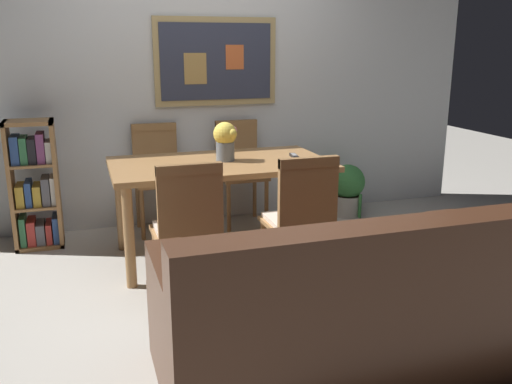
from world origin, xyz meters
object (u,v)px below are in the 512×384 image
Objects in this scene: tv_remote at (294,156)px; dining_chair_near_left at (188,222)px; dining_chair_near_right at (301,212)px; flower_vase at (225,139)px; dining_table at (220,174)px; bookshelf at (35,188)px; leather_couch at (348,314)px; potted_ivy at (347,189)px; dining_chair_far_right at (239,163)px; dining_chair_far_left at (157,168)px.

dining_chair_near_left is at bearing -143.41° from tv_remote.
flower_vase is at bearing 109.82° from dining_chair_near_right.
dining_chair_near_left is at bearing 177.45° from dining_chair_near_right.
dining_table is 1.56× the size of bookshelf.
flower_vase reaches higher than tv_remote.
dining_chair_near_left is at bearing -55.88° from bookshelf.
dining_chair_near_left is 0.51× the size of leather_couch.
dining_chair_near_left is 1.65× the size of potted_ivy.
bookshelf is 6.24× the size of tv_remote.
dining_chair_far_right is at bearing 4.06° from bookshelf.
flower_vase is at bearing 60.00° from dining_chair_near_left.
dining_table is 5.53× the size of flower_vase.
leather_couch is (0.20, -1.68, -0.33)m from dining_table.
flower_vase is at bearing -154.72° from potted_ivy.
potted_ivy is (1.74, -0.14, -0.29)m from dining_chair_far_left.
potted_ivy is at bearing 25.09° from dining_table.
flower_vase is (-0.32, -0.75, 0.36)m from dining_chair_far_right.
dining_chair_near_right is 0.91m from flower_vase.
flower_vase is (0.05, 0.02, 0.25)m from dining_table.
dining_chair_far_left is 0.94m from flower_vase.
dining_chair_near_left is 2.27m from potted_ivy.
dining_chair_near_left is 1.21m from tv_remote.
leather_couch is at bearing -93.99° from dining_chair_far_right.
dining_chair_far_right is 0.73m from dining_chair_far_left.
dining_chair_far_left reaches higher than potted_ivy.
dining_chair_near_right reaches higher than tv_remote.
dining_table is 0.84m from dining_chair_near_right.
flower_vase is 1.77× the size of tv_remote.
dining_chair_near_right is at bearing -66.68° from dining_table.
flower_vase reaches higher than bookshelf.
dining_chair_near_right and dining_chair_far_left have the same top height.
dining_chair_far_left is at bearing 88.85° from dining_chair_near_left.
bookshelf reaches higher than dining_chair_near_right.
dining_chair_near_left is 0.94m from flower_vase.
tv_remote is at bearing 36.59° from dining_chair_near_left.
dining_chair_near_right is 0.81m from tv_remote.
flower_vase is (-0.15, 1.70, 0.58)m from leather_couch.
dining_table is 9.76× the size of tv_remote.
potted_ivy is at bearing 0.02° from bookshelf.
dining_chair_far_right is 1.68m from dining_chair_near_left.
dining_table is 0.86m from dining_chair_far_right.
flower_vase is at bearing 95.07° from leather_couch.
dining_chair_far_left is (-0.36, 0.79, -0.10)m from dining_table.
dining_chair_near_left is at bearing -142.01° from potted_ivy.
flower_vase reaches higher than potted_ivy.
bookshelf is 1.57m from flower_vase.
dining_chair_far_right reaches higher than potted_ivy.
dining_chair_near_right is 1.70m from dining_chair_far_left.
dining_chair_near_left is at bearing -91.15° from dining_chair_far_left.
bookshelf is 2.72m from potted_ivy.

